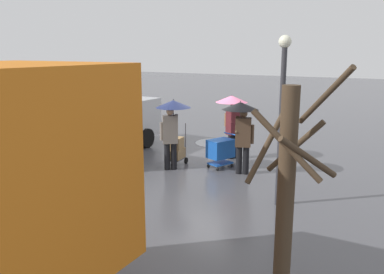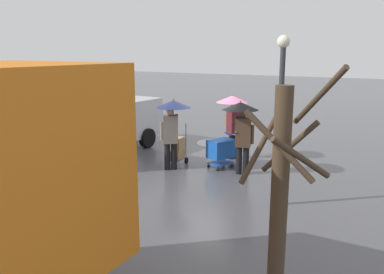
{
  "view_description": "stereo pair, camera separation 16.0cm",
  "coord_description": "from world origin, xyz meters",
  "px_view_note": "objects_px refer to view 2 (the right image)",
  "views": [
    {
      "loc": [
        -5.67,
        11.1,
        3.53
      ],
      "look_at": [
        -0.19,
        1.21,
        1.05
      ],
      "focal_mm": 36.92,
      "sensor_mm": 36.0,
      "label": 1
    },
    {
      "loc": [
        -5.81,
        11.03,
        3.53
      ],
      "look_at": [
        -0.19,
        1.21,
        1.05
      ],
      "focal_mm": 36.92,
      "sensor_mm": 36.0,
      "label": 2
    }
  ],
  "objects_px": {
    "hand_dolly_boxes": "(176,149)",
    "pedestrian_pink_side": "(172,118)",
    "bare_tree_near": "(281,189)",
    "cargo_van_parked_right": "(90,121)",
    "shopping_cart_vendor": "(221,150)",
    "street_lamp": "(281,104)",
    "pedestrian_white_side": "(242,121)",
    "pedestrian_black_side": "(233,112)"
  },
  "relations": [
    {
      "from": "shopping_cart_vendor",
      "to": "pedestrian_pink_side",
      "type": "height_order",
      "value": "pedestrian_pink_side"
    },
    {
      "from": "hand_dolly_boxes",
      "to": "pedestrian_black_side",
      "type": "xyz_separation_m",
      "value": [
        -1.22,
        -1.6,
        1.06
      ]
    },
    {
      "from": "pedestrian_pink_side",
      "to": "bare_tree_near",
      "type": "relative_size",
      "value": 0.64
    },
    {
      "from": "pedestrian_black_side",
      "to": "street_lamp",
      "type": "bearing_deg",
      "value": 128.46
    },
    {
      "from": "hand_dolly_boxes",
      "to": "bare_tree_near",
      "type": "height_order",
      "value": "bare_tree_near"
    },
    {
      "from": "pedestrian_white_side",
      "to": "street_lamp",
      "type": "xyz_separation_m",
      "value": [
        -1.67,
        1.82,
        0.8
      ]
    },
    {
      "from": "shopping_cart_vendor",
      "to": "hand_dolly_boxes",
      "type": "relative_size",
      "value": 0.77
    },
    {
      "from": "shopping_cart_vendor",
      "to": "street_lamp",
      "type": "height_order",
      "value": "street_lamp"
    },
    {
      "from": "pedestrian_black_side",
      "to": "street_lamp",
      "type": "distance_m",
      "value": 4.2
    },
    {
      "from": "pedestrian_black_side",
      "to": "bare_tree_near",
      "type": "xyz_separation_m",
      "value": [
        -3.7,
        6.74,
        0.13
      ]
    },
    {
      "from": "hand_dolly_boxes",
      "to": "bare_tree_near",
      "type": "bearing_deg",
      "value": 133.75
    },
    {
      "from": "cargo_van_parked_right",
      "to": "pedestrian_white_side",
      "type": "bearing_deg",
      "value": -173.99
    },
    {
      "from": "pedestrian_black_side",
      "to": "street_lamp",
      "type": "xyz_separation_m",
      "value": [
        -2.57,
        3.23,
        0.8
      ]
    },
    {
      "from": "cargo_van_parked_right",
      "to": "street_lamp",
      "type": "height_order",
      "value": "street_lamp"
    },
    {
      "from": "street_lamp",
      "to": "pedestrian_pink_side",
      "type": "bearing_deg",
      "value": -18.37
    },
    {
      "from": "pedestrian_pink_side",
      "to": "street_lamp",
      "type": "distance_m",
      "value": 3.91
    },
    {
      "from": "pedestrian_black_side",
      "to": "bare_tree_near",
      "type": "distance_m",
      "value": 7.69
    },
    {
      "from": "pedestrian_pink_side",
      "to": "pedestrian_white_side",
      "type": "bearing_deg",
      "value": -162.68
    },
    {
      "from": "shopping_cart_vendor",
      "to": "pedestrian_white_side",
      "type": "relative_size",
      "value": 0.47
    },
    {
      "from": "hand_dolly_boxes",
      "to": "pedestrian_white_side",
      "type": "distance_m",
      "value": 2.38
    },
    {
      "from": "hand_dolly_boxes",
      "to": "street_lamp",
      "type": "relative_size",
      "value": 0.34
    },
    {
      "from": "pedestrian_white_side",
      "to": "bare_tree_near",
      "type": "height_order",
      "value": "bare_tree_near"
    },
    {
      "from": "cargo_van_parked_right",
      "to": "shopping_cart_vendor",
      "type": "bearing_deg",
      "value": -169.64
    },
    {
      "from": "pedestrian_pink_side",
      "to": "street_lamp",
      "type": "height_order",
      "value": "street_lamp"
    },
    {
      "from": "cargo_van_parked_right",
      "to": "pedestrian_black_side",
      "type": "relative_size",
      "value": 2.52
    },
    {
      "from": "pedestrian_black_side",
      "to": "cargo_van_parked_right",
      "type": "bearing_deg",
      "value": 24.01
    },
    {
      "from": "hand_dolly_boxes",
      "to": "street_lamp",
      "type": "xyz_separation_m",
      "value": [
        -3.79,
        1.63,
        1.86
      ]
    },
    {
      "from": "cargo_van_parked_right",
      "to": "pedestrian_black_side",
      "type": "bearing_deg",
      "value": -155.99
    },
    {
      "from": "pedestrian_pink_side",
      "to": "street_lamp",
      "type": "bearing_deg",
      "value": 161.63
    },
    {
      "from": "shopping_cart_vendor",
      "to": "street_lamp",
      "type": "distance_m",
      "value": 3.68
    },
    {
      "from": "pedestrian_black_side",
      "to": "bare_tree_near",
      "type": "height_order",
      "value": "bare_tree_near"
    },
    {
      "from": "pedestrian_white_side",
      "to": "street_lamp",
      "type": "relative_size",
      "value": 0.56
    },
    {
      "from": "bare_tree_near",
      "to": "street_lamp",
      "type": "xyz_separation_m",
      "value": [
        1.14,
        -3.51,
        0.67
      ]
    },
    {
      "from": "shopping_cart_vendor",
      "to": "hand_dolly_boxes",
      "type": "xyz_separation_m",
      "value": [
        1.35,
        0.45,
        -0.05
      ]
    },
    {
      "from": "hand_dolly_boxes",
      "to": "pedestrian_pink_side",
      "type": "bearing_deg",
      "value": 110.31
    },
    {
      "from": "cargo_van_parked_right",
      "to": "pedestrian_black_side",
      "type": "distance_m",
      "value": 4.87
    },
    {
      "from": "hand_dolly_boxes",
      "to": "street_lamp",
      "type": "bearing_deg",
      "value": 156.66
    },
    {
      "from": "cargo_van_parked_right",
      "to": "bare_tree_near",
      "type": "xyz_separation_m",
      "value": [
        -8.14,
        4.77,
        0.52
      ]
    },
    {
      "from": "pedestrian_pink_side",
      "to": "bare_tree_near",
      "type": "xyz_separation_m",
      "value": [
        -4.77,
        4.72,
        0.11
      ]
    },
    {
      "from": "pedestrian_black_side",
      "to": "street_lamp",
      "type": "relative_size",
      "value": 0.56
    },
    {
      "from": "pedestrian_white_side",
      "to": "hand_dolly_boxes",
      "type": "bearing_deg",
      "value": 4.92
    },
    {
      "from": "pedestrian_white_side",
      "to": "street_lamp",
      "type": "bearing_deg",
      "value": 132.52
    }
  ]
}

